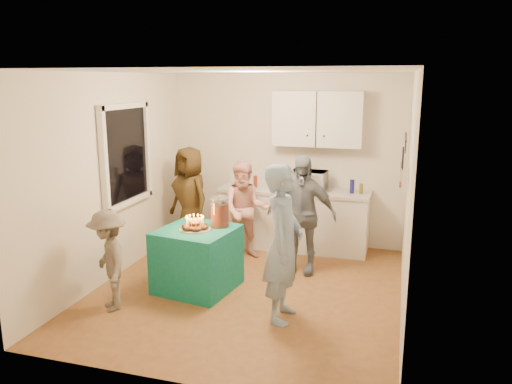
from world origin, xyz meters
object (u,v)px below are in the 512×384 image
(woman_back_center, at_px, (245,210))
(counter, at_px, (294,220))
(man_birthday, at_px, (283,244))
(child_near_left, at_px, (109,260))
(punch_jar, at_px, (220,213))
(woman_back_right, at_px, (301,214))
(microwave, at_px, (308,181))
(party_table, at_px, (197,259))
(woman_back_left, at_px, (190,198))

(woman_back_center, bearing_deg, counter, 30.34)
(man_birthday, xyz_separation_m, child_near_left, (-1.89, -0.32, -0.27))
(counter, bearing_deg, woman_back_center, -133.23)
(punch_jar, bearing_deg, woman_back_right, 40.16)
(counter, bearing_deg, microwave, 0.00)
(party_table, bearing_deg, man_birthday, -21.76)
(counter, bearing_deg, man_birthday, -80.73)
(woman_back_left, bearing_deg, man_birthday, -15.14)
(counter, distance_m, woman_back_right, 1.03)
(woman_back_left, height_order, child_near_left, woman_back_left)
(punch_jar, height_order, man_birthday, man_birthday)
(counter, height_order, party_table, counter)
(party_table, bearing_deg, woman_back_center, 79.40)
(man_birthday, relative_size, woman_back_left, 1.09)
(party_table, height_order, child_near_left, child_near_left)
(woman_back_center, relative_size, child_near_left, 1.23)
(child_near_left, bearing_deg, woman_back_right, 90.15)
(microwave, relative_size, woman_back_right, 0.33)
(punch_jar, xyz_separation_m, woman_back_right, (0.86, 0.73, -0.14))
(party_table, distance_m, child_near_left, 1.08)
(woman_back_center, bearing_deg, child_near_left, -131.59)
(woman_back_center, height_order, woman_back_right, woman_back_right)
(counter, distance_m, man_birthday, 2.37)
(punch_jar, relative_size, woman_back_right, 0.22)
(man_birthday, height_order, child_near_left, man_birthday)
(woman_back_left, xyz_separation_m, woman_back_center, (0.92, -0.17, -0.07))
(woman_back_left, distance_m, woman_back_center, 0.94)
(woman_back_right, xyz_separation_m, child_near_left, (-1.81, -1.70, -0.22))
(party_table, relative_size, child_near_left, 0.75)
(woman_back_center, bearing_deg, woman_back_left, 153.01)
(counter, relative_size, punch_jar, 6.47)
(microwave, xyz_separation_m, child_near_left, (-1.73, -2.62, -0.49))
(woman_back_center, xyz_separation_m, child_near_left, (-0.94, -2.00, -0.13))
(microwave, bearing_deg, counter, -177.46)
(counter, height_order, woman_back_right, woman_back_right)
(man_birthday, height_order, woman_back_center, man_birthday)
(punch_jar, bearing_deg, man_birthday, -34.71)
(man_birthday, distance_m, woman_back_right, 1.39)
(woman_back_center, bearing_deg, man_birthday, -77.00)
(punch_jar, distance_m, man_birthday, 1.16)
(woman_back_right, bearing_deg, child_near_left, -135.85)
(party_table, bearing_deg, punch_jar, 38.41)
(man_birthday, xyz_separation_m, woman_back_center, (-0.95, 1.69, -0.14))
(counter, relative_size, woman_back_left, 1.42)
(counter, xyz_separation_m, microwave, (0.21, 0.00, 0.63))
(party_table, xyz_separation_m, man_birthday, (1.18, -0.47, 0.46))
(punch_jar, bearing_deg, child_near_left, -134.22)
(microwave, relative_size, woman_back_left, 0.34)
(woman_back_right, bearing_deg, woman_back_center, 161.58)
(counter, relative_size, microwave, 4.20)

